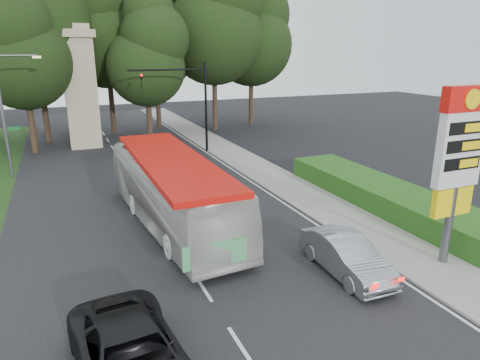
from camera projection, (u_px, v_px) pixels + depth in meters
name	position (u px, v px, depth m)	size (l,w,h in m)	color
ground	(249.00, 360.00, 11.52)	(120.00, 120.00, 0.00)	black
road_surface	(154.00, 212.00, 22.08)	(14.00, 80.00, 0.02)	black
sidewalk_right	(297.00, 191.00, 25.26)	(3.00, 80.00, 0.12)	gray
hedge	(384.00, 196.00, 22.71)	(3.00, 14.00, 1.20)	#225416
gas_station_pylon	(459.00, 153.00, 15.44)	(2.10, 0.45, 6.85)	#59595E
traffic_signal_mast	(190.00, 95.00, 33.41)	(6.10, 0.35, 7.20)	black
streetlight_signs	(6.00, 109.00, 26.97)	(2.75, 0.98, 8.00)	#59595E
monument	(80.00, 87.00, 35.68)	(3.00, 3.00, 10.05)	tan
tree_center_right	(104.00, 16.00, 39.49)	(9.24, 9.24, 18.15)	#2D2116
tree_east_near	(154.00, 33.00, 43.51)	(8.12, 8.12, 15.95)	#2D2116
tree_east_mid	(213.00, 14.00, 41.39)	(9.52, 9.52, 18.70)	#2D2116
tree_far_east	(252.00, 27.00, 45.32)	(8.68, 8.68, 17.05)	#2D2116
tree_monument_left	(20.00, 41.00, 32.26)	(7.28, 7.28, 14.30)	#2D2116
tree_monument_right	(145.00, 50.00, 36.46)	(6.72, 6.72, 13.20)	#2D2116
transit_bus	(172.00, 192.00, 19.92)	(2.80, 11.98, 3.34)	silver
sedan_silver	(346.00, 255.00, 15.84)	(1.54, 4.40, 1.45)	#A1A4A9
suv_charcoal	(132.00, 358.00, 10.52)	(2.52, 5.45, 1.52)	black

